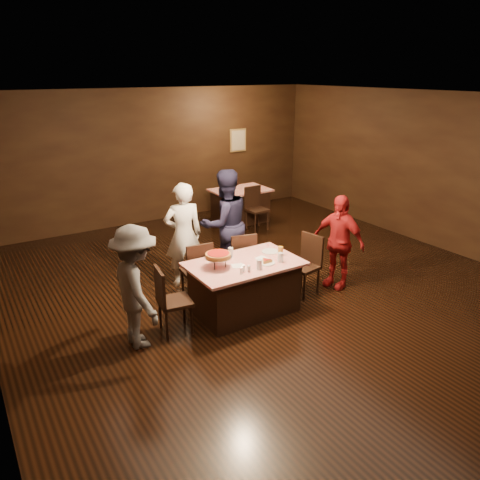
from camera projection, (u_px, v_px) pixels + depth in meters
The scene contains 23 objects.
room at pixel (292, 163), 6.48m from camera, with size 10.00×10.04×3.02m.
main_table at pixel (244, 287), 6.80m from camera, with size 1.60×1.00×0.77m, color #A50C0B.
back_table at pixel (240, 205), 10.88m from camera, with size 1.30×0.90×0.77m, color red.
chair_far_left at pixel (196, 270), 7.16m from camera, with size 0.42×0.42×0.95m, color black.
chair_far_right at pixel (240, 259), 7.56m from camera, with size 0.42×0.42×0.95m, color black.
chair_end_left at pixel (175, 300), 6.22m from camera, with size 0.42×0.42×0.95m, color black.
chair_end_right at pixel (304, 266), 7.31m from camera, with size 0.42×0.42×0.95m, color black.
chair_back_near at pixel (257, 209), 10.29m from camera, with size 0.42×0.42×0.95m, color black.
chair_back_far at pixel (227, 196), 11.33m from camera, with size 0.42×0.42×0.95m, color black.
diner_white_jacket at pixel (183, 235), 7.51m from camera, with size 0.63×0.41×1.72m, color white.
diner_navy_hoodie at pixel (225, 224), 7.84m from camera, with size 0.90×0.70×1.85m, color #1A1934.
diner_grey_knit at pixel (136, 287), 5.83m from camera, with size 1.04×0.60×1.61m, color #57585C.
diner_red_shirt at pixel (338, 242), 7.48m from camera, with size 0.90×0.38×1.54m, color #AE191D.
pizza_stand at pixel (218, 255), 6.44m from camera, with size 0.38×0.38×0.22m.
plate_with_slice at pixel (266, 262), 6.64m from camera, with size 0.25×0.25×0.06m.
plate_empty at pixel (270, 251), 7.06m from camera, with size 0.25×0.25×0.01m, color white.
glass_front_left at pixel (259, 264), 6.43m from camera, with size 0.08×0.08×0.14m, color silver.
glass_front_right at pixel (280, 257), 6.67m from camera, with size 0.08×0.08×0.14m, color silver.
glass_amber at pixel (281, 251), 6.90m from camera, with size 0.08×0.08×0.14m, color #BF7F26.
glass_back at pixel (231, 252), 6.85m from camera, with size 0.08×0.08×0.14m, color silver.
condiments at pixel (245, 269), 6.33m from camera, with size 0.17×0.10×0.09m.
napkin_center at pixel (262, 258), 6.81m from camera, with size 0.16×0.16×0.01m, color white.
napkin_left at pixel (237, 266), 6.55m from camera, with size 0.16×0.16×0.01m, color white.
Camera 1 is at (-4.04, -5.07, 3.36)m, focal length 35.00 mm.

